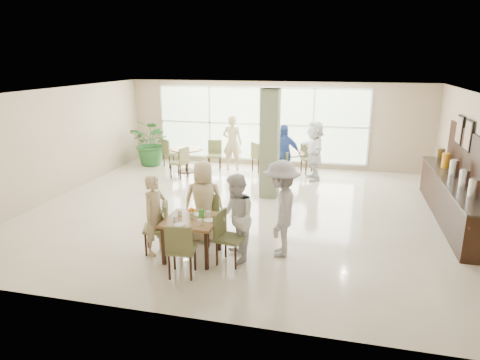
% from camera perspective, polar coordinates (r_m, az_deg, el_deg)
% --- Properties ---
extents(ground, '(10.00, 10.00, 0.00)m').
position_cam_1_polar(ground, '(10.32, 0.51, -4.01)').
color(ground, beige).
rests_on(ground, ground).
extents(room_shell, '(10.00, 10.00, 10.00)m').
position_cam_1_polar(room_shell, '(9.87, 0.53, 5.32)').
color(room_shell, white).
rests_on(room_shell, ground).
extents(window_bank, '(7.00, 0.04, 7.00)m').
position_cam_1_polar(window_bank, '(14.33, 2.69, 7.43)').
color(window_bank, silver).
rests_on(window_bank, ground).
extents(column, '(0.45, 0.45, 2.80)m').
position_cam_1_polar(column, '(11.01, 4.00, 4.79)').
color(column, '#606748').
rests_on(column, ground).
extents(main_table, '(0.94, 0.94, 0.75)m').
position_cam_1_polar(main_table, '(7.79, -6.41, -5.80)').
color(main_table, brown).
rests_on(main_table, ground).
extents(round_table_left, '(1.02, 1.02, 0.75)m').
position_cam_1_polar(round_table_left, '(13.77, -7.15, 3.40)').
color(round_table_left, brown).
rests_on(round_table_left, ground).
extents(round_table_right, '(1.21, 1.21, 0.75)m').
position_cam_1_polar(round_table_right, '(13.17, 5.93, 3.03)').
color(round_table_right, brown).
rests_on(round_table_right, ground).
extents(chairs_main_table, '(2.02, 1.88, 0.95)m').
position_cam_1_polar(chairs_main_table, '(7.85, -6.28, -7.05)').
color(chairs_main_table, brown).
rests_on(chairs_main_table, ground).
extents(chairs_table_left, '(2.10, 1.81, 0.95)m').
position_cam_1_polar(chairs_table_left, '(13.80, -6.91, 3.09)').
color(chairs_table_left, brown).
rests_on(chairs_table_left, ground).
extents(chairs_table_right, '(2.16, 1.89, 0.95)m').
position_cam_1_polar(chairs_table_right, '(13.20, 5.71, 2.54)').
color(chairs_table_right, brown).
rests_on(chairs_table_right, ground).
extents(tabletop_clutter, '(0.75, 0.76, 0.21)m').
position_cam_1_polar(tabletop_clutter, '(7.70, -6.28, -4.82)').
color(tabletop_clutter, white).
rests_on(tabletop_clutter, main_table).
extents(buffet_counter, '(0.64, 4.70, 1.95)m').
position_cam_1_polar(buffet_counter, '(10.68, 26.58, -1.95)').
color(buffet_counter, black).
rests_on(buffet_counter, ground).
extents(framed_art_a, '(0.05, 0.55, 0.70)m').
position_cam_1_polar(framed_art_a, '(10.92, 28.16, 5.25)').
color(framed_art_a, black).
rests_on(framed_art_a, ground).
extents(framed_art_b, '(0.05, 0.55, 0.70)m').
position_cam_1_polar(framed_art_b, '(11.69, 27.25, 5.96)').
color(framed_art_b, black).
rests_on(framed_art_b, ground).
extents(potted_plant, '(1.74, 1.74, 1.56)m').
position_cam_1_polar(potted_plant, '(14.74, -11.64, 4.91)').
color(potted_plant, '#27622A').
rests_on(potted_plant, ground).
extents(teen_left, '(0.52, 0.64, 1.51)m').
position_cam_1_polar(teen_left, '(8.02, -11.21, -4.60)').
color(teen_left, '#C9B486').
rests_on(teen_left, ground).
extents(teen_far, '(0.85, 0.56, 1.62)m').
position_cam_1_polar(teen_far, '(8.46, -4.87, -2.82)').
color(teen_far, '#C9B486').
rests_on(teen_far, ground).
extents(teen_right, '(0.87, 0.96, 1.60)m').
position_cam_1_polar(teen_right, '(7.58, -0.56, -5.13)').
color(teen_right, white).
rests_on(teen_right, ground).
extents(teen_standing, '(0.75, 1.21, 1.79)m').
position_cam_1_polar(teen_standing, '(7.80, 5.46, -3.85)').
color(teen_standing, '#A7A7A9').
rests_on(teen_standing, ground).
extents(adult_a, '(1.07, 0.69, 1.72)m').
position_cam_1_polar(adult_a, '(12.38, 5.74, 3.45)').
color(adult_a, '#3A5CAF').
rests_on(adult_a, ground).
extents(adult_b, '(1.11, 1.76, 1.76)m').
position_cam_1_polar(adult_b, '(12.91, 9.91, 3.91)').
color(adult_b, white).
rests_on(adult_b, ground).
extents(adult_standing, '(0.66, 0.44, 1.77)m').
position_cam_1_polar(adult_standing, '(13.83, -1.03, 4.98)').
color(adult_standing, '#C9B486').
rests_on(adult_standing, ground).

